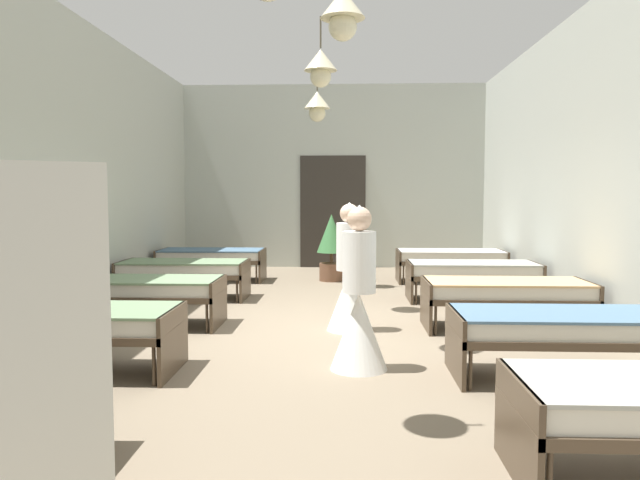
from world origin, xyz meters
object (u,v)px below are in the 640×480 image
(bed_left_row_2, at_px, (142,290))
(bed_left_row_3, at_px, (184,270))
(bed_right_row_2, at_px, (506,292))
(nurse_mid_aisle, at_px, (349,285))
(bed_left_row_4, at_px, (212,257))
(bed_right_row_4, at_px, (450,258))
(bed_left_row_1, at_px, (69,323))
(nurse_near_aisle, at_px, (359,311))
(bed_right_row_3, at_px, (472,271))
(bed_right_row_1, at_px, (565,328))
(potted_plant, at_px, (331,243))

(bed_left_row_2, height_order, bed_left_row_3, same)
(bed_right_row_2, bearing_deg, bed_left_row_2, 180.00)
(bed_right_row_2, bearing_deg, nurse_mid_aisle, -175.94)
(bed_left_row_3, distance_m, nurse_mid_aisle, 3.21)
(bed_left_row_4, relative_size, bed_right_row_4, 1.00)
(bed_left_row_1, distance_m, nurse_near_aisle, 2.58)
(bed_left_row_4, relative_size, nurse_mid_aisle, 1.28)
(bed_right_row_3, bearing_deg, bed_right_row_4, 90.00)
(bed_right_row_1, bearing_deg, bed_left_row_2, 156.27)
(nurse_mid_aisle, relative_size, potted_plant, 1.22)
(bed_right_row_4, xyz_separation_m, potted_plant, (-2.14, 0.08, 0.26))
(bed_left_row_2, bearing_deg, potted_plant, 60.63)
(bed_right_row_4, xyz_separation_m, nurse_mid_aisle, (-1.84, -3.93, 0.09))
(bed_left_row_1, xyz_separation_m, bed_right_row_2, (4.32, 1.90, 0.00))
(bed_right_row_4, distance_m, nurse_near_aisle, 5.77)
(bed_right_row_1, xyz_separation_m, bed_left_row_3, (-4.32, 3.80, 0.00))
(bed_left_row_2, bearing_deg, bed_left_row_1, -90.00)
(bed_left_row_1, bearing_deg, bed_right_row_1, 0.00)
(bed_right_row_3, relative_size, bed_right_row_4, 1.00)
(nurse_mid_aisle, height_order, potted_plant, nurse_mid_aisle)
(nurse_mid_aisle, bearing_deg, bed_left_row_1, 91.46)
(bed_left_row_1, height_order, bed_left_row_3, same)
(bed_left_row_1, relative_size, bed_right_row_2, 1.00)
(bed_right_row_1, xyz_separation_m, potted_plant, (-2.14, 5.78, 0.26))
(bed_left_row_2, distance_m, bed_right_row_3, 4.72)
(bed_right_row_2, relative_size, bed_right_row_3, 1.00)
(bed_right_row_1, bearing_deg, nurse_near_aisle, 173.41)
(bed_left_row_3, bearing_deg, bed_left_row_4, 90.00)
(bed_right_row_1, relative_size, nurse_near_aisle, 1.28)
(bed_left_row_3, height_order, potted_plant, potted_plant)
(bed_left_row_2, distance_m, nurse_mid_aisle, 2.49)
(bed_right_row_1, distance_m, bed_right_row_4, 5.70)
(nurse_near_aisle, bearing_deg, potted_plant, -8.12)
(bed_right_row_2, height_order, bed_right_row_3, same)
(bed_right_row_1, bearing_deg, potted_plant, 110.32)
(bed_left_row_4, xyz_separation_m, bed_right_row_4, (4.32, 0.00, 0.00))
(bed_left_row_3, bearing_deg, bed_right_row_1, -41.32)
(bed_right_row_2, xyz_separation_m, potted_plant, (-2.14, 3.88, 0.26))
(potted_plant, bearing_deg, nurse_near_aisle, -86.06)
(bed_right_row_2, xyz_separation_m, bed_right_row_3, (0.00, 1.90, 0.00))
(bed_right_row_2, distance_m, potted_plant, 4.44)
(bed_left_row_2, xyz_separation_m, bed_right_row_2, (4.32, 0.00, 0.00))
(bed_right_row_2, height_order, nurse_near_aisle, nurse_near_aisle)
(nurse_near_aisle, distance_m, nurse_mid_aisle, 1.57)
(bed_left_row_1, relative_size, nurse_mid_aisle, 1.28)
(bed_right_row_4, bearing_deg, bed_right_row_1, -90.00)
(bed_left_row_2, relative_size, bed_left_row_3, 1.00)
(bed_left_row_2, xyz_separation_m, nurse_mid_aisle, (2.49, -0.13, 0.09))
(bed_right_row_1, height_order, bed_right_row_2, same)
(bed_left_row_2, xyz_separation_m, bed_left_row_4, (0.00, 3.80, 0.00))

